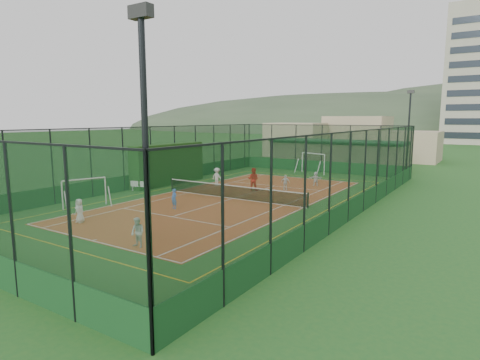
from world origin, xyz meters
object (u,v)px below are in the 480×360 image
object	(u,v)px
futsal_goal_near	(85,193)
child_near_left	(79,211)
child_near_mid	(174,199)
floodlight_se	(147,184)
coach	(253,179)
floodlight_ne	(408,135)
white_bench	(140,186)
futsal_goal_far	(313,164)
child_far_left	(217,177)
child_near_right	(138,233)
clubhouse	(337,154)
child_far_right	(285,182)
child_far_back	(316,179)

from	to	relation	value
futsal_goal_near	child_near_left	xyz separation A→B (m)	(3.14, -2.66, -0.24)
child_near_mid	floodlight_se	bearing A→B (deg)	-38.38
futsal_goal_near	coach	distance (m)	12.55
floodlight_ne	child_near_mid	xyz separation A→B (m)	(-9.92, -21.31, -3.47)
white_bench	child_near_left	size ratio (longest dim) A/B	1.12
floodlight_ne	child_near_mid	bearing A→B (deg)	-114.96
floodlight_ne	futsal_goal_near	world-z (taller)	floodlight_ne
white_bench	futsal_goal_far	size ratio (longest dim) A/B	0.46
floodlight_se	child_near_mid	xyz separation A→B (m)	(-9.92, 11.89, -3.47)
white_bench	child_far_left	bearing A→B (deg)	40.30
futsal_goal_near	child_far_left	size ratio (longest dim) A/B	1.82
floodlight_ne	child_near_left	size ratio (longest dim) A/B	6.19
futsal_goal_far	child_near_right	xyz separation A→B (m)	(2.86, -26.94, -0.35)
floodlight_se	floodlight_ne	distance (m)	33.20
clubhouse	child_near_left	world-z (taller)	clubhouse
futsal_goal_near	white_bench	bearing A→B (deg)	30.25
child_near_mid	child_far_right	xyz separation A→B (m)	(2.94, 9.92, -0.03)
child_near_right	child_near_mid	bearing A→B (deg)	122.87
child_far_right	coach	bearing A→B (deg)	29.48
white_bench	child_near_right	size ratio (longest dim) A/B	1.10
child_far_left	child_near_left	bearing A→B (deg)	96.97
floodlight_ne	white_bench	distance (m)	24.66
futsal_goal_far	child_far_back	xyz separation A→B (m)	(3.21, -7.11, -0.43)
clubhouse	white_bench	bearing A→B (deg)	-108.41
child_near_mid	coach	distance (m)	8.27
child_far_left	futsal_goal_near	bearing A→B (deg)	81.85
child_far_back	futsal_goal_far	bearing A→B (deg)	-89.21
floodlight_se	child_near_right	bearing A→B (deg)	139.39
futsal_goal_far	child_far_right	world-z (taller)	futsal_goal_far
white_bench	futsal_goal_near	size ratio (longest dim) A/B	0.53
floodlight_ne	clubhouse	distance (m)	10.47
child_far_left	child_far_back	world-z (taller)	child_far_left
floodlight_ne	child_far_back	world-z (taller)	floodlight_ne
futsal_goal_near	child_near_right	xyz separation A→B (m)	(9.09, -3.98, -0.22)
floodlight_se	futsal_goal_near	bearing A→B (deg)	148.82
child_near_mid	child_far_left	size ratio (longest dim) A/B	0.83
floodlight_ne	floodlight_se	bearing A→B (deg)	-90.00
child_near_left	child_far_back	size ratio (longest dim) A/B	1.11
clubhouse	coach	world-z (taller)	clubhouse
clubhouse	floodlight_ne	bearing A→B (deg)	-32.12
floodlight_ne	child_far_left	xyz separation A→B (m)	(-12.73, -12.79, -3.34)
white_bench	child_near_mid	distance (m)	7.27
futsal_goal_near	child_near_right	distance (m)	9.93
clubhouse	child_near_right	distance (m)	33.52
futsal_goal_near	child_near_right	size ratio (longest dim) A/B	2.08
white_bench	child_far_right	distance (m)	11.53
floodlight_ne	futsal_goal_far	xyz separation A→B (m)	(-8.92, -1.07, -3.08)
clubhouse	child_far_left	world-z (taller)	clubhouse
child_far_back	coach	xyz separation A→B (m)	(-3.27, -4.92, 0.31)
floodlight_ne	child_near_right	world-z (taller)	floodlight_ne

